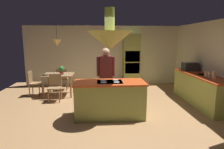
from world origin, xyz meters
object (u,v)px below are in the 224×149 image
(dining_table, at_px, (59,77))
(chair_by_back_wall, at_px, (62,78))
(canister_sugar, at_px, (210,75))
(canister_tea, at_px, (207,74))
(person_at_island, at_px, (106,74))
(canister_flour, at_px, (214,75))
(potted_plant_on_table, at_px, (61,70))
(cup_on_table, at_px, (55,74))
(microwave_on_counter, at_px, (190,66))
(chair_facing_island, at_px, (55,85))
(oven_tower, at_px, (131,61))
(chair_at_corner, at_px, (33,82))
(kitchen_island, at_px, (110,99))

(dining_table, distance_m, chair_by_back_wall, 0.66)
(canister_sugar, bearing_deg, canister_tea, 90.00)
(person_at_island, xyz_separation_m, canister_sugar, (2.91, -0.35, 0.00))
(canister_flour, bearing_deg, potted_plant_on_table, 157.15)
(dining_table, xyz_separation_m, canister_sugar, (4.54, -1.76, 0.35))
(chair_by_back_wall, relative_size, cup_on_table, 9.67)
(potted_plant_on_table, distance_m, canister_tea, 4.67)
(potted_plant_on_table, distance_m, microwave_on_counter, 4.44)
(canister_flour, bearing_deg, canister_tea, 90.00)
(person_at_island, bearing_deg, canister_tea, -3.35)
(cup_on_table, bearing_deg, chair_facing_island, -80.08)
(oven_tower, relative_size, cup_on_table, 24.42)
(chair_facing_island, bearing_deg, cup_on_table, 99.92)
(potted_plant_on_table, height_order, canister_tea, canister_tea)
(oven_tower, bearing_deg, chair_at_corner, -162.84)
(chair_at_corner, relative_size, potted_plant_on_table, 2.90)
(dining_table, xyz_separation_m, cup_on_table, (-0.08, -0.21, 0.15))
(person_at_island, relative_size, microwave_on_counter, 3.78)
(canister_sugar, bearing_deg, oven_tower, 120.91)
(canister_sugar, bearing_deg, chair_by_back_wall, 152.06)
(chair_at_corner, bearing_deg, chair_facing_island, -125.58)
(potted_plant_on_table, bearing_deg, kitchen_island, -51.98)
(potted_plant_on_table, bearing_deg, canister_tea, -18.78)
(oven_tower, relative_size, microwave_on_counter, 4.78)
(cup_on_table, bearing_deg, oven_tower, 25.24)
(kitchen_island, distance_m, oven_tower, 3.48)
(chair_by_back_wall, bearing_deg, potted_plant_on_table, 99.48)
(dining_table, bearing_deg, person_at_island, -40.91)
(oven_tower, bearing_deg, dining_table, -157.79)
(oven_tower, bearing_deg, chair_by_back_wall, -169.92)
(dining_table, distance_m, potted_plant_on_table, 0.31)
(chair_at_corner, height_order, canister_flour, canister_flour)
(chair_facing_island, height_order, canister_tea, canister_tea)
(person_at_island, distance_m, chair_by_back_wall, 2.67)
(dining_table, xyz_separation_m, canister_flour, (4.54, -1.94, 0.38))
(canister_sugar, height_order, canister_tea, canister_sugar)
(oven_tower, bearing_deg, canister_tea, -57.45)
(person_at_island, distance_m, microwave_on_counter, 3.04)
(canister_tea, bearing_deg, cup_on_table, 163.47)
(oven_tower, bearing_deg, cup_on_table, -154.76)
(canister_sugar, bearing_deg, chair_at_corner, 162.06)
(chair_by_back_wall, bearing_deg, microwave_on_counter, 165.49)
(chair_at_corner, distance_m, canister_tea, 5.69)
(cup_on_table, bearing_deg, microwave_on_counter, -3.93)
(dining_table, bearing_deg, microwave_on_counter, -6.65)
(potted_plant_on_table, height_order, canister_sugar, canister_sugar)
(dining_table, bearing_deg, chair_at_corner, -180.00)
(chair_at_corner, bearing_deg, microwave_on_counter, -95.55)
(canister_flour, relative_size, canister_tea, 1.38)
(canister_sugar, relative_size, canister_tea, 1.02)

